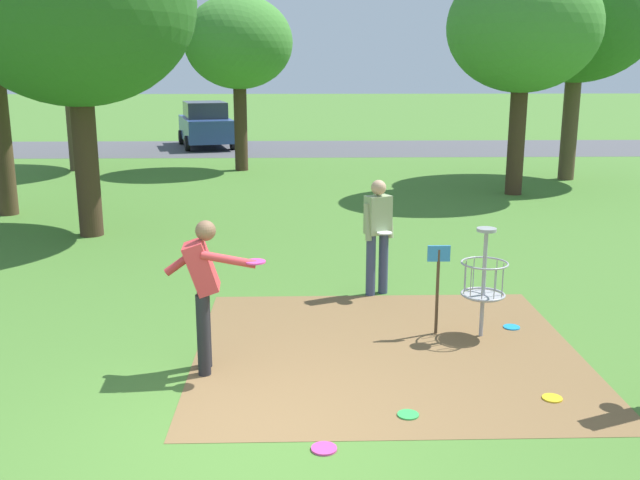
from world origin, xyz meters
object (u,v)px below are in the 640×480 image
at_px(parked_car_leftmost, 205,124).
at_px(tree_mid_center, 239,43).
at_px(tree_far_left, 579,14).
at_px(player_foreground_watching, 204,286).
at_px(frisbee_far_right, 512,327).
at_px(tree_near_left, 74,3).
at_px(frisbee_by_tee, 408,415).
at_px(frisbee_mid_grass, 324,449).
at_px(tree_mid_left, 65,2).
at_px(player_throwing, 378,231).
at_px(frisbee_near_basket, 552,398).
at_px(tree_near_right, 524,28).
at_px(disc_golf_basket, 479,278).

bearing_deg(parked_car_leftmost, tree_mid_center, -73.67).
bearing_deg(tree_far_left, tree_mid_center, 167.46).
height_order(player_foreground_watching, frisbee_far_right, player_foreground_watching).
bearing_deg(tree_near_left, frisbee_by_tee, -56.18).
height_order(frisbee_mid_grass, tree_mid_left, tree_mid_left).
bearing_deg(tree_far_left, frisbee_by_tee, -115.12).
bearing_deg(parked_car_leftmost, tree_mid_left, -116.19).
xyz_separation_m(player_throwing, frisbee_mid_grass, (-0.93, -4.43, -0.96)).
xyz_separation_m(frisbee_near_basket, frisbee_by_tee, (-1.52, -0.31, 0.00)).
height_order(tree_mid_left, tree_far_left, tree_mid_left).
height_order(player_throwing, frisbee_by_tee, player_throwing).
distance_m(frisbee_near_basket, tree_near_left, 10.96).
bearing_deg(parked_car_leftmost, frisbee_by_tee, -78.26).
distance_m(player_foreground_watching, frisbee_mid_grass, 2.35).
height_order(player_foreground_watching, tree_far_left, tree_far_left).
bearing_deg(tree_near_right, tree_far_left, 47.03).
xyz_separation_m(frisbee_mid_grass, tree_near_right, (5.41, 12.80, 4.20)).
bearing_deg(player_foreground_watching, tree_far_left, 56.50).
distance_m(disc_golf_basket, frisbee_mid_grass, 3.44).
relative_size(frisbee_near_basket, tree_far_left, 0.03).
xyz_separation_m(frisbee_far_right, parked_car_leftmost, (-6.61, 21.31, 0.91)).
distance_m(tree_mid_center, tree_far_left, 10.05).
relative_size(disc_golf_basket, tree_mid_center, 0.26).
relative_size(tree_near_right, tree_mid_center, 1.08).
xyz_separation_m(player_foreground_watching, tree_near_right, (6.66, 11.07, 3.23)).
xyz_separation_m(player_throwing, tree_mid_left, (-8.30, 13.16, 4.20)).
xyz_separation_m(player_throwing, frisbee_by_tee, (-0.09, -3.82, -0.96)).
height_order(disc_golf_basket, tree_near_right, tree_near_right).
xyz_separation_m(frisbee_near_basket, tree_mid_center, (-4.44, 16.51, 3.95)).
relative_size(disc_golf_basket, tree_mid_left, 0.19).
relative_size(frisbee_by_tee, tree_far_left, 0.03).
bearing_deg(tree_mid_center, tree_mid_left, 178.36).
bearing_deg(tree_mid_left, frisbee_by_tee, -64.21).
bearing_deg(player_throwing, tree_near_right, 61.83).
bearing_deg(frisbee_mid_grass, tree_near_right, 67.07).
bearing_deg(frisbee_by_tee, frisbee_near_basket, 11.66).
relative_size(tree_near_left, tree_far_left, 0.96).
xyz_separation_m(tree_near_right, parked_car_leftmost, (-9.49, 11.47, -3.29)).
bearing_deg(frisbee_by_tee, tree_near_right, 69.42).
xyz_separation_m(tree_near_left, tree_mid_center, (2.29, 9.06, -0.47)).
xyz_separation_m(frisbee_mid_grass, tree_far_left, (7.71, 15.26, 4.69)).
distance_m(frisbee_mid_grass, tree_mid_left, 19.75).
height_order(frisbee_near_basket, tree_mid_center, tree_mid_center).
bearing_deg(frisbee_far_right, frisbee_mid_grass, -130.56).
xyz_separation_m(disc_golf_basket, frisbee_mid_grass, (-2.00, -2.70, -0.74)).
distance_m(tree_mid_left, tree_far_left, 15.26).
xyz_separation_m(player_foreground_watching, tree_far_left, (8.95, 13.53, 3.71)).
bearing_deg(frisbee_by_tee, parked_car_leftmost, 101.74).
bearing_deg(tree_far_left, frisbee_mid_grass, -116.80).
height_order(frisbee_mid_grass, frisbee_far_right, same).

